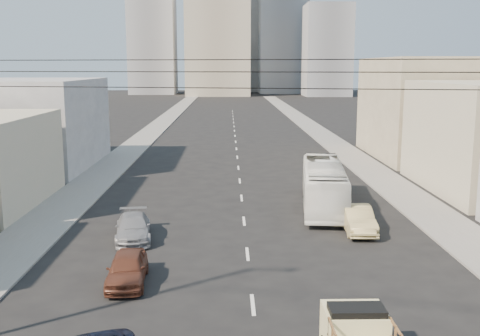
{
  "coord_description": "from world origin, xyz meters",
  "views": [
    {
      "loc": [
        -0.94,
        -12.5,
        9.13
      ],
      "look_at": [
        -0.27,
        18.56,
        3.5
      ],
      "focal_mm": 42.0,
      "sensor_mm": 36.0,
      "label": 1
    }
  ],
  "objects_px": {
    "city_bus": "(324,185)",
    "sedan_tan": "(358,219)",
    "sedan_brown": "(127,268)",
    "sedan_grey": "(133,228)"
  },
  "relations": [
    {
      "from": "city_bus",
      "to": "sedan_brown",
      "type": "height_order",
      "value": "city_bus"
    },
    {
      "from": "city_bus",
      "to": "sedan_brown",
      "type": "distance_m",
      "value": 16.6
    },
    {
      "from": "city_bus",
      "to": "sedan_grey",
      "type": "xyz_separation_m",
      "value": [
        -11.32,
        -6.55,
        -0.87
      ]
    },
    {
      "from": "sedan_brown",
      "to": "sedan_tan",
      "type": "height_order",
      "value": "sedan_tan"
    },
    {
      "from": "city_bus",
      "to": "sedan_grey",
      "type": "height_order",
      "value": "city_bus"
    },
    {
      "from": "city_bus",
      "to": "sedan_tan",
      "type": "relative_size",
      "value": 2.49
    },
    {
      "from": "sedan_tan",
      "to": "sedan_grey",
      "type": "distance_m",
      "value": 12.39
    },
    {
      "from": "sedan_tan",
      "to": "city_bus",
      "type": "bearing_deg",
      "value": 102.94
    },
    {
      "from": "city_bus",
      "to": "sedan_brown",
      "type": "xyz_separation_m",
      "value": [
        -10.54,
        -12.8,
        -0.84
      ]
    },
    {
      "from": "sedan_tan",
      "to": "sedan_brown",
      "type": "bearing_deg",
      "value": -145.12
    }
  ]
}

